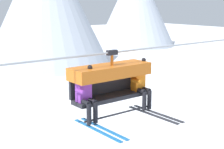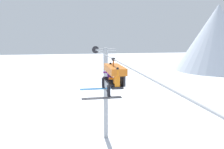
# 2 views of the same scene
# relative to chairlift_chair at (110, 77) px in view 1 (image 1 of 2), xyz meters

# --- Properties ---
(mountain_peak_central) EXTENTS (17.35, 17.35, 17.78)m
(mountain_peak_central) POSITION_rel_chairlift_chair_xyz_m (17.24, 36.58, 2.08)
(mountain_peak_central) COLOR silver
(mountain_peak_central) RESTS_ON ground_plane
(mountain_peak_east) EXTENTS (15.55, 15.55, 16.59)m
(mountain_peak_east) POSITION_rel_chairlift_chair_xyz_m (41.20, 45.02, 1.48)
(mountain_peak_east) COLOR silver
(mountain_peak_east) RESTS_ON ground_plane
(lift_cable) EXTENTS (18.75, 0.05, 0.05)m
(lift_cable) POSITION_rel_chairlift_chair_xyz_m (0.88, -0.07, 0.62)
(lift_cable) COLOR #9EA3A8
(chairlift_chair) EXTENTS (2.12, 0.74, 1.53)m
(chairlift_chair) POSITION_rel_chairlift_chair_xyz_m (0.00, 0.00, 0.00)
(chairlift_chair) COLOR #232328
(skier_purple) EXTENTS (0.48, 1.70, 1.34)m
(skier_purple) POSITION_rel_chairlift_chair_xyz_m (-0.84, -0.21, -0.26)
(skier_purple) COLOR purple
(skier_orange) EXTENTS (0.48, 1.70, 1.34)m
(skier_orange) POSITION_rel_chairlift_chair_xyz_m (0.85, -0.21, -0.26)
(skier_orange) COLOR orange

